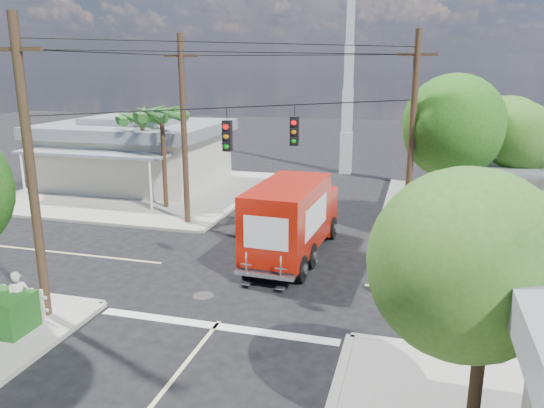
% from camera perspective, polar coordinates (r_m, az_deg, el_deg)
% --- Properties ---
extents(ground, '(120.00, 120.00, 0.00)m').
position_cam_1_polar(ground, '(20.07, -1.55, -7.49)').
color(ground, black).
rests_on(ground, ground).
extents(sidewalk_ne, '(14.12, 14.12, 0.14)m').
position_cam_1_polar(sidewalk_ne, '(30.08, 25.33, -1.21)').
color(sidewalk_ne, gray).
rests_on(sidewalk_ne, ground).
extents(sidewalk_nw, '(14.12, 14.12, 0.14)m').
position_cam_1_polar(sidewalk_nw, '(33.83, -13.85, 1.43)').
color(sidewalk_nw, gray).
rests_on(sidewalk_nw, ground).
extents(road_markings, '(32.00, 32.00, 0.01)m').
position_cam_1_polar(road_markings, '(18.78, -2.88, -9.10)').
color(road_markings, beige).
rests_on(road_markings, ground).
extents(building_nw, '(10.80, 10.20, 4.30)m').
position_cam_1_polar(building_nw, '(35.33, -14.41, 5.51)').
color(building_nw, beige).
rests_on(building_nw, sidewalk_nw).
extents(radio_tower, '(0.80, 0.80, 17.00)m').
position_cam_1_polar(radio_tower, '(38.13, 8.18, 11.63)').
color(radio_tower, silver).
rests_on(radio_tower, ground).
extents(tree_ne_front, '(4.21, 4.14, 6.66)m').
position_cam_1_polar(tree_ne_front, '(24.73, 19.59, 7.33)').
color(tree_ne_front, '#422D1C').
rests_on(tree_ne_front, sidewalk_ne).
extents(tree_ne_back, '(3.77, 3.66, 5.82)m').
position_cam_1_polar(tree_ne_back, '(27.26, 24.68, 6.22)').
color(tree_ne_back, '#422D1C').
rests_on(tree_ne_back, sidewalk_ne).
extents(tree_se, '(3.67, 3.54, 5.62)m').
position_cam_1_polar(tree_se, '(11.19, 22.53, -4.88)').
color(tree_se, '#422D1C').
rests_on(tree_se, sidewalk_se).
extents(palm_nw_front, '(3.01, 3.08, 5.59)m').
position_cam_1_polar(palm_nw_front, '(28.51, -11.79, 9.29)').
color(palm_nw_front, '#422D1C').
rests_on(palm_nw_front, sidewalk_nw).
extents(palm_nw_back, '(3.01, 3.08, 5.19)m').
position_cam_1_polar(palm_nw_back, '(30.81, -13.82, 8.86)').
color(palm_nw_back, '#422D1C').
rests_on(palm_nw_back, sidewalk_nw).
extents(utility_poles, '(12.00, 10.68, 9.00)m').
position_cam_1_polar(utility_poles, '(20.81, -4.53, 6.63)').
color(utility_poles, '#473321').
rests_on(utility_poles, ground).
extents(vending_boxes, '(1.90, 0.50, 1.10)m').
position_cam_1_polar(vending_boxes, '(24.94, 17.25, -2.02)').
color(vending_boxes, '#BA1309').
rests_on(vending_boxes, sidewalk_ne).
extents(delivery_truck, '(2.68, 7.42, 3.16)m').
position_cam_1_polar(delivery_truck, '(21.34, 2.23, -1.57)').
color(delivery_truck, black).
rests_on(delivery_truck, ground).
extents(pedestrian, '(0.72, 0.72, 1.68)m').
position_cam_1_polar(pedestrian, '(17.29, -25.57, -9.25)').
color(pedestrian, beige).
rests_on(pedestrian, sidewalk_sw).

